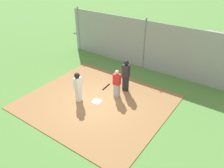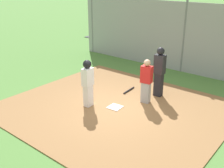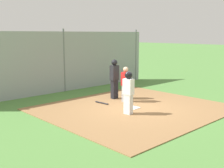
{
  "view_description": "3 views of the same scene",
  "coord_description": "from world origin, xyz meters",
  "px_view_note": "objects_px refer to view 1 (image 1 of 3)",
  "views": [
    {
      "loc": [
        -6.3,
        7.53,
        6.88
      ],
      "look_at": [
        -0.4,
        -0.82,
        0.85
      ],
      "focal_mm": 36.31,
      "sensor_mm": 36.0,
      "label": 1
    },
    {
      "loc": [
        -5.24,
        6.63,
        4.27
      ],
      "look_at": [
        0.29,
        -0.19,
        0.77
      ],
      "focal_mm": 43.77,
      "sensor_mm": 36.0,
      "label": 2
    },
    {
      "loc": [
        8.55,
        7.77,
        3.08
      ],
      "look_at": [
        0.37,
        -0.92,
        0.97
      ],
      "focal_mm": 45.65,
      "sensor_mm": 36.0,
      "label": 3
    }
  ],
  "objects_px": {
    "home_plate": "(97,101)",
    "runner": "(78,85)",
    "parked_car_green": "(115,28)",
    "umpire": "(126,75)",
    "parked_car_dark": "(168,37)",
    "parked_car_silver": "(218,44)",
    "catcher": "(117,83)",
    "baseball_bat": "(106,87)"
  },
  "relations": [
    {
      "from": "home_plate",
      "to": "runner",
      "type": "xyz_separation_m",
      "value": [
        0.82,
        0.47,
        0.94
      ]
    },
    {
      "from": "parked_car_green",
      "to": "umpire",
      "type": "bearing_deg",
      "value": -46.14
    },
    {
      "from": "parked_car_dark",
      "to": "parked_car_silver",
      "type": "bearing_deg",
      "value": 1.88
    },
    {
      "from": "catcher",
      "to": "baseball_bat",
      "type": "distance_m",
      "value": 1.39
    },
    {
      "from": "home_plate",
      "to": "catcher",
      "type": "height_order",
      "value": "catcher"
    },
    {
      "from": "umpire",
      "to": "baseball_bat",
      "type": "relative_size",
      "value": 2.47
    },
    {
      "from": "home_plate",
      "to": "runner",
      "type": "bearing_deg",
      "value": 29.9
    },
    {
      "from": "parked_car_dark",
      "to": "parked_car_green",
      "type": "xyz_separation_m",
      "value": [
        5.07,
        0.46,
        0.0
      ]
    },
    {
      "from": "baseball_bat",
      "to": "home_plate",
      "type": "bearing_deg",
      "value": -167.02
    },
    {
      "from": "umpire",
      "to": "parked_car_dark",
      "type": "bearing_deg",
      "value": -173.09
    },
    {
      "from": "runner",
      "to": "parked_car_green",
      "type": "height_order",
      "value": "runner"
    },
    {
      "from": "home_plate",
      "to": "catcher",
      "type": "xyz_separation_m",
      "value": [
        -0.58,
        -1.02,
        0.82
      ]
    },
    {
      "from": "parked_car_dark",
      "to": "catcher",
      "type": "bearing_deg",
      "value": -93.3
    },
    {
      "from": "runner",
      "to": "parked_car_green",
      "type": "relative_size",
      "value": 0.38
    },
    {
      "from": "baseball_bat",
      "to": "parked_car_dark",
      "type": "distance_m",
      "value": 8.71
    },
    {
      "from": "home_plate",
      "to": "parked_car_dark",
      "type": "height_order",
      "value": "parked_car_dark"
    },
    {
      "from": "runner",
      "to": "baseball_bat",
      "type": "xyz_separation_m",
      "value": [
        -0.34,
        -1.94,
        -0.92
      ]
    },
    {
      "from": "parked_car_green",
      "to": "catcher",
      "type": "bearing_deg",
      "value": -48.98
    },
    {
      "from": "runner",
      "to": "umpire",
      "type": "bearing_deg",
      "value": 52.13
    },
    {
      "from": "parked_car_dark",
      "to": "parked_car_green",
      "type": "relative_size",
      "value": 1.01
    },
    {
      "from": "runner",
      "to": "home_plate",
      "type": "bearing_deg",
      "value": 24.4
    },
    {
      "from": "runner",
      "to": "catcher",
      "type": "bearing_deg",
      "value": 41.49
    },
    {
      "from": "home_plate",
      "to": "umpire",
      "type": "distance_m",
      "value": 2.16
    },
    {
      "from": "umpire",
      "to": "parked_car_green",
      "type": "height_order",
      "value": "umpire"
    },
    {
      "from": "home_plate",
      "to": "parked_car_green",
      "type": "relative_size",
      "value": 0.1
    },
    {
      "from": "home_plate",
      "to": "parked_car_dark",
      "type": "xyz_separation_m",
      "value": [
        0.4,
        -10.17,
        0.57
      ]
    },
    {
      "from": "runner",
      "to": "parked_car_silver",
      "type": "distance_m",
      "value": 12.16
    },
    {
      "from": "catcher",
      "to": "parked_car_dark",
      "type": "distance_m",
      "value": 9.2
    },
    {
      "from": "home_plate",
      "to": "umpire",
      "type": "bearing_deg",
      "value": -109.18
    },
    {
      "from": "baseball_bat",
      "to": "parked_car_dark",
      "type": "xyz_separation_m",
      "value": [
        -0.07,
        -8.7,
        0.55
      ]
    },
    {
      "from": "umpire",
      "to": "parked_car_green",
      "type": "bearing_deg",
      "value": -142.41
    },
    {
      "from": "home_plate",
      "to": "baseball_bat",
      "type": "relative_size",
      "value": 0.58
    },
    {
      "from": "parked_car_silver",
      "to": "parked_car_green",
      "type": "height_order",
      "value": "same"
    },
    {
      "from": "home_plate",
      "to": "runner",
      "type": "height_order",
      "value": "runner"
    },
    {
      "from": "umpire",
      "to": "baseball_bat",
      "type": "bearing_deg",
      "value": -72.92
    },
    {
      "from": "parked_car_dark",
      "to": "baseball_bat",
      "type": "bearing_deg",
      "value": -99.86
    },
    {
      "from": "parked_car_silver",
      "to": "parked_car_green",
      "type": "xyz_separation_m",
      "value": [
        8.88,
        1.22,
        0.0
      ]
    },
    {
      "from": "home_plate",
      "to": "parked_car_green",
      "type": "bearing_deg",
      "value": -60.61
    },
    {
      "from": "umpire",
      "to": "parked_car_dark",
      "type": "relative_size",
      "value": 0.42
    },
    {
      "from": "catcher",
      "to": "umpire",
      "type": "bearing_deg",
      "value": 167.57
    },
    {
      "from": "catcher",
      "to": "parked_car_green",
      "type": "distance_m",
      "value": 10.58
    },
    {
      "from": "catcher",
      "to": "parked_car_silver",
      "type": "bearing_deg",
      "value": 155.49
    }
  ]
}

